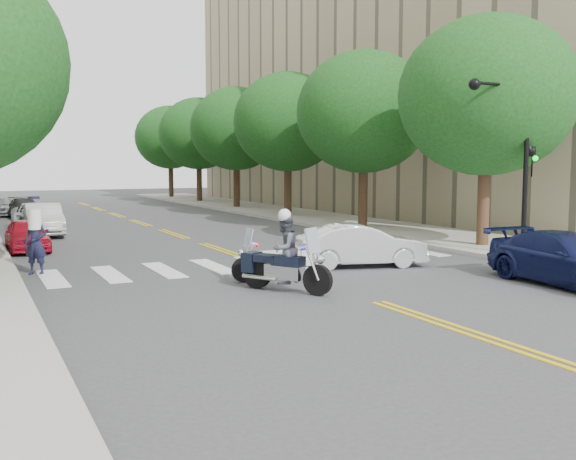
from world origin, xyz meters
TOP-DOWN VIEW (x-y plane):
  - ground at (0.00, 0.00)m, footprint 140.00×140.00m
  - sidewalk_right at (9.50, 22.00)m, footprint 5.00×60.00m
  - building_right at (26.00, 26.00)m, footprint 26.00×44.00m
  - tree_r_0 at (8.80, 6.00)m, footprint 6.40×6.40m
  - tree_r_1 at (8.80, 14.00)m, footprint 6.40×6.40m
  - tree_r_2 at (8.80, 22.00)m, footprint 6.40×6.40m
  - tree_r_3 at (8.80, 30.00)m, footprint 6.40×6.40m
  - tree_r_4 at (8.80, 38.00)m, footprint 6.40×6.40m
  - tree_r_5 at (8.80, 46.00)m, footprint 6.40×6.40m
  - traffic_signal_pole at (7.72, 3.50)m, footprint 2.82×0.42m
  - motorcycle_police at (-1.35, 2.12)m, footprint 1.54×2.26m
  - motorcycle_parked at (-0.75, 3.57)m, footprint 2.23×0.61m
  - officer_standing at (-6.50, 7.42)m, footprint 0.78×0.72m
  - convertible at (2.48, 4.50)m, footprint 4.16×2.39m
  - sedan_blue at (5.56, -0.50)m, footprint 2.15×4.78m
  - parked_car_a at (-6.30, 12.85)m, footprint 1.42×3.45m
  - parked_car_b at (-5.20, 18.00)m, footprint 1.57×4.22m
  - parked_car_c at (-5.29, 21.13)m, footprint 2.29×4.59m
  - parked_car_d at (-5.20, 28.50)m, footprint 1.69×4.05m
  - parked_car_e at (-6.30, 30.31)m, footprint 1.69×3.56m

SIDE VIEW (x-z plane):
  - ground at x=0.00m, z-range 0.00..0.00m
  - sidewalk_right at x=9.50m, z-range 0.00..0.15m
  - motorcycle_parked at x=-0.75m, z-range -0.22..1.22m
  - parked_car_d at x=-5.20m, z-range 0.00..1.17m
  - parked_car_a at x=-6.30m, z-range 0.00..1.17m
  - parked_car_e at x=-6.30m, z-range 0.00..1.18m
  - parked_car_c at x=-5.29m, z-range 0.00..1.25m
  - convertible at x=2.48m, z-range 0.00..1.30m
  - sedan_blue at x=5.56m, z-range 0.00..1.36m
  - parked_car_b at x=-5.20m, z-range 0.00..1.38m
  - officer_standing at x=-6.50m, z-range 0.00..1.78m
  - motorcycle_police at x=-1.35m, z-range -0.11..1.92m
  - traffic_signal_pole at x=7.72m, z-range 0.72..6.72m
  - tree_r_0 at x=8.80m, z-range 1.33..9.78m
  - tree_r_1 at x=8.80m, z-range 1.33..9.78m
  - tree_r_2 at x=8.80m, z-range 1.33..9.78m
  - tree_r_3 at x=8.80m, z-range 1.33..9.78m
  - tree_r_4 at x=8.80m, z-range 1.33..9.78m
  - tree_r_5 at x=8.80m, z-range 1.33..9.78m
  - building_right at x=26.00m, z-range 0.00..22.00m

